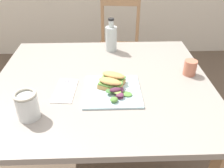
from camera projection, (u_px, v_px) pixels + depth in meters
name	position (u px, v px, depth m)	size (l,w,h in m)	color
dining_table	(103.00, 100.00, 1.30)	(1.12, 1.00, 0.74)	gray
chair_wooden_far	(119.00, 48.00, 2.28)	(0.44, 0.44, 0.87)	tan
plate_lunch	(112.00, 91.00, 1.15)	(0.27, 0.27, 0.01)	silver
sandwich_half_front	(110.00, 84.00, 1.14)	(0.13, 0.10, 0.06)	tan
sandwich_half_back	(114.00, 78.00, 1.19)	(0.13, 0.10, 0.06)	tan
salad_mixed_greens	(118.00, 92.00, 1.11)	(0.13, 0.15, 0.04)	#602D47
napkin_folded	(65.00, 91.00, 1.16)	(0.10, 0.20, 0.00)	silver
fork_on_napkin	(66.00, 88.00, 1.17)	(0.03, 0.19, 0.00)	silver
bottle_cold_brew	(111.00, 40.00, 1.51)	(0.07, 0.07, 0.21)	#472819
mason_jar_iced_tea	(28.00, 107.00, 0.97)	(0.09, 0.09, 0.12)	#995623
cup_extra_side	(190.00, 68.00, 1.27)	(0.07, 0.07, 0.08)	#B2664C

